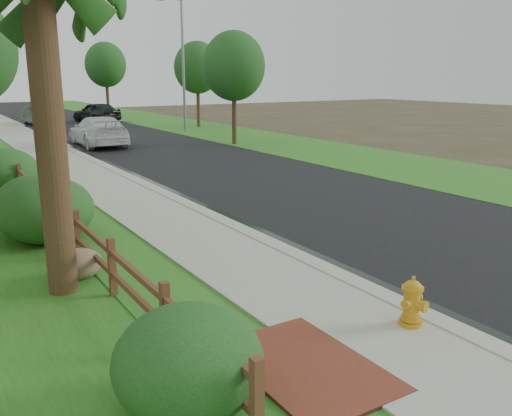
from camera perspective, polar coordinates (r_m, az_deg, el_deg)
ground at (r=9.54m, az=12.35°, el=-10.31°), size 120.00×120.00×0.00m
road at (r=42.72m, az=-17.29°, el=8.07°), size 8.00×90.00×0.02m
curb at (r=41.85m, az=-22.89°, el=7.57°), size 0.40×90.00×0.12m
wet_gutter at (r=41.91m, az=-22.41°, el=7.57°), size 0.50×90.00×0.00m
sidewalk at (r=41.67m, az=-24.66°, el=7.36°), size 2.20×90.00×0.10m
verge_far at (r=44.96m, az=-8.69°, el=8.80°), size 6.00×90.00×0.04m
brick_patch at (r=7.55m, az=5.30°, el=-16.44°), size 1.60×2.40×0.11m
ranch_fence at (r=13.22m, az=-19.58°, el=-1.14°), size 0.12×16.92×1.10m
fire_hydrant at (r=8.74m, az=16.11°, el=-9.56°), size 0.52×0.42×0.79m
white_suv at (r=31.38m, az=-16.25°, el=7.78°), size 2.41×5.65×1.63m
dark_car_mid at (r=47.45m, az=-16.45°, el=9.66°), size 3.30×5.20×1.65m
dark_car_far at (r=46.27m, az=-21.89°, el=9.01°), size 1.97×4.51×1.44m
streetlight at (r=37.75m, az=-7.90°, el=15.45°), size 2.02×0.57×8.81m
boulder at (r=11.02m, az=-18.22°, el=-5.64°), size 1.02×0.82×0.62m
shrub_a at (r=6.48m, az=-7.14°, el=-15.81°), size 2.24×2.24×1.31m
shrub_b at (r=13.57m, az=-21.30°, el=-0.20°), size 2.42×2.42×1.56m
shrub_c at (r=14.75m, az=-22.18°, el=0.51°), size 2.13×2.13×1.42m
shrub_d at (r=20.00m, az=-24.94°, el=3.59°), size 2.62×2.62×1.48m
tree_near_right at (r=30.76m, az=-2.35°, el=14.69°), size 3.46×3.46×6.23m
tree_mid_right at (r=41.47m, az=-6.19°, el=14.47°), size 3.46×3.46×6.28m
tree_far_right at (r=52.51m, az=-15.55°, el=14.32°), size 3.67×3.67×6.77m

